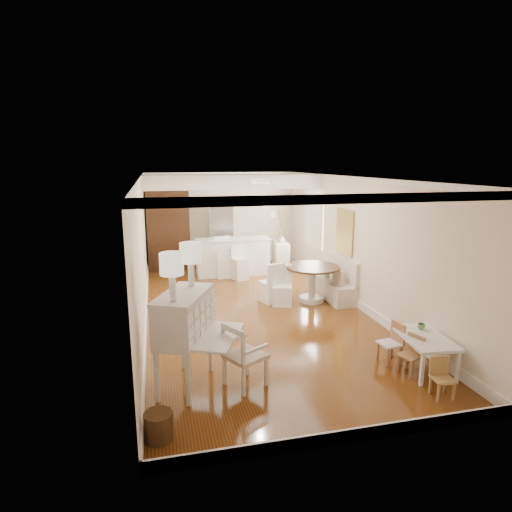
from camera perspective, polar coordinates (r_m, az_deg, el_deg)
name	(u,v)px	position (r m, az deg, el deg)	size (l,w,h in m)	color
room	(253,217)	(9.00, -0.41, 5.28)	(9.00, 9.04, 2.82)	brown
secretary_bureau	(185,340)	(6.12, -9.49, -11.00)	(1.07, 1.10, 1.38)	silver
gustavian_armchair	(245,354)	(6.14, -1.45, -12.98)	(0.54, 0.54, 0.94)	silver
wicker_basket	(159,426)	(5.35, -12.86, -21.25)	(0.33, 0.33, 0.33)	#4A2D17
kids_table	(423,353)	(7.14, 21.37, -11.90)	(0.64, 1.07, 0.53)	silver
kids_chair_a	(410,355)	(6.91, 19.86, -12.30)	(0.29, 0.29, 0.60)	#AA784D
kids_chair_b	(390,343)	(7.16, 17.43, -10.99)	(0.32, 0.32, 0.66)	#B87D53
kids_chair_c	(443,378)	(6.45, 23.65, -14.71)	(0.27, 0.27, 0.55)	#A97F4D
banquette	(333,277)	(10.07, 10.27, -2.81)	(0.52, 1.60, 0.98)	silver
dining_table	(312,284)	(9.76, 7.48, -3.69)	(1.21, 1.21, 0.82)	#482D17
slip_chair_near	(282,286)	(9.46, 3.54, -3.95)	(0.42, 0.44, 0.88)	white
slip_chair_far	(271,282)	(9.66, 2.02, -3.46)	(0.44, 0.45, 0.92)	white
breakfast_counter	(233,257)	(11.95, -3.12, -0.09)	(2.05, 0.65, 1.03)	white
bar_stool_left	(224,257)	(11.70, -4.34, -0.18)	(0.44, 0.44, 1.11)	white
bar_stool_right	(240,263)	(11.46, -2.18, -0.91)	(0.37, 0.37, 0.92)	silver
pantry_cabinet	(168,231)	(12.72, -11.61, 3.35)	(1.20, 0.60, 2.30)	#381E11
fridge	(233,237)	(12.92, -3.11, 2.61)	(0.75, 0.65, 1.80)	silver
sideboard	(281,256)	(12.61, 3.34, 0.05)	(0.38, 0.84, 0.81)	silver
pencil_cup	(421,326)	(7.28, 21.18, -8.75)	(0.12, 0.12, 0.09)	#5B9556
branch_vase	(282,239)	(12.53, 3.48, 2.32)	(0.19, 0.19, 0.20)	silver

